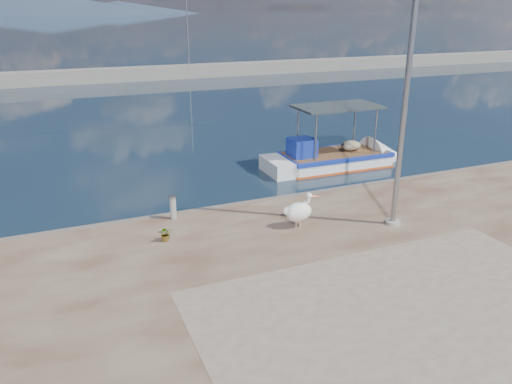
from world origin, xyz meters
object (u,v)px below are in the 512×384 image
(boat_right, at_px, (333,161))
(lamp_post, at_px, (403,114))
(pelican, at_px, (299,211))
(bollard_near, at_px, (173,206))

(boat_right, height_order, lamp_post, lamp_post)
(pelican, relative_size, lamp_post, 0.16)
(pelican, distance_m, bollard_near, 3.81)
(boat_right, bearing_deg, lamp_post, -106.66)
(pelican, distance_m, lamp_post, 3.97)
(boat_right, height_order, pelican, boat_right)
(boat_right, height_order, bollard_near, boat_right)
(pelican, bearing_deg, boat_right, 68.66)
(boat_right, distance_m, pelican, 7.83)
(boat_right, relative_size, bollard_near, 8.66)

